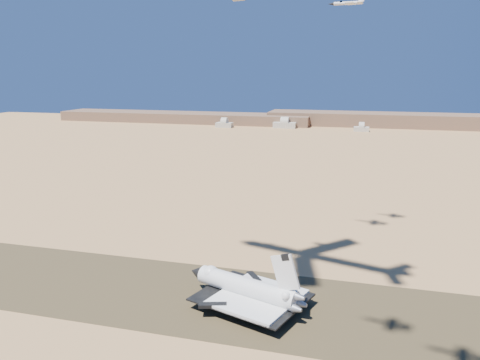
% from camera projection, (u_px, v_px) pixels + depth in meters
% --- Properties ---
extents(ground, '(1200.00, 1200.00, 0.00)m').
position_uv_depth(ground, '(215.00, 299.00, 156.34)').
color(ground, tan).
rests_on(ground, ground).
extents(runway, '(600.00, 50.00, 0.06)m').
position_uv_depth(runway, '(215.00, 299.00, 156.33)').
color(runway, '#483A24').
rests_on(runway, ground).
extents(ridgeline, '(960.00, 90.00, 18.00)m').
position_uv_depth(ridgeline, '(381.00, 122.00, 633.86)').
color(ridgeline, brown).
rests_on(ridgeline, ground).
extents(hangars, '(200.50, 29.50, 30.00)m').
position_uv_depth(hangars, '(281.00, 125.00, 621.34)').
color(hangars, '#BAB4A5').
rests_on(hangars, ground).
extents(shuttle, '(43.83, 35.29, 21.34)m').
position_uv_depth(shuttle, '(246.00, 289.00, 150.83)').
color(shuttle, silver).
rests_on(shuttle, runway).
extents(crew_a, '(0.52, 0.69, 1.72)m').
position_uv_depth(crew_a, '(270.00, 319.00, 141.96)').
color(crew_a, orange).
rests_on(crew_a, runway).
extents(crew_b, '(0.64, 0.92, 1.73)m').
position_uv_depth(crew_b, '(265.00, 317.00, 143.05)').
color(crew_b, orange).
rests_on(crew_b, runway).
extents(crew_c, '(1.19, 0.93, 1.81)m').
position_uv_depth(crew_c, '(272.00, 321.00, 140.57)').
color(crew_c, orange).
rests_on(crew_c, runway).
extents(chase_jet_e, '(14.57, 8.00, 3.63)m').
position_uv_depth(chase_jet_e, '(347.00, 3.00, 189.56)').
color(chase_jet_e, silver).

